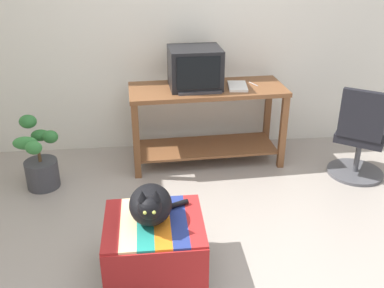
{
  "coord_description": "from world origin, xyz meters",
  "views": [
    {
      "loc": [
        -0.4,
        -2.34,
        2.09
      ],
      "look_at": [
        -0.06,
        0.85,
        0.55
      ],
      "focal_mm": 41.11,
      "sensor_mm": 36.0,
      "label": 1
    }
  ],
  "objects": [
    {
      "name": "ground_plane",
      "position": [
        0.0,
        0.0,
        0.0
      ],
      "size": [
        14.0,
        14.0,
        0.0
      ],
      "primitive_type": "plane",
      "color": "#9E9389"
    },
    {
      "name": "cat",
      "position": [
        -0.41,
        0.04,
        0.53
      ],
      "size": [
        0.41,
        0.4,
        0.3
      ],
      "rotation": [
        0.0,
        0.0,
        -0.04
      ],
      "color": "black",
      "rests_on": "ottoman_with_blanket"
    },
    {
      "name": "ottoman_with_blanket",
      "position": [
        -0.4,
        0.03,
        0.2
      ],
      "size": [
        0.65,
        0.6,
        0.4
      ],
      "color": "#4C4238",
      "rests_on": "ground_plane"
    },
    {
      "name": "tv_monitor",
      "position": [
        0.05,
        1.62,
        0.96
      ],
      "size": [
        0.49,
        0.44,
        0.37
      ],
      "rotation": [
        0.0,
        0.0,
        0.04
      ],
      "color": "black",
      "rests_on": "desk"
    },
    {
      "name": "desk",
      "position": [
        0.17,
        1.6,
        0.53
      ],
      "size": [
        1.5,
        0.64,
        0.77
      ],
      "rotation": [
        0.0,
        0.0,
        0.04
      ],
      "color": "brown",
      "rests_on": "ground_plane"
    },
    {
      "name": "book",
      "position": [
        0.45,
        1.57,
        0.79
      ],
      "size": [
        0.2,
        0.3,
        0.02
      ],
      "primitive_type": "cube",
      "rotation": [
        0.0,
        0.0,
        -0.11
      ],
      "color": "white",
      "rests_on": "desk"
    },
    {
      "name": "back_wall",
      "position": [
        0.0,
        2.05,
        1.3
      ],
      "size": [
        8.0,
        0.1,
        2.6
      ],
      "primitive_type": "cube",
      "color": "silver",
      "rests_on": "ground_plane"
    },
    {
      "name": "pen",
      "position": [
        0.62,
        1.64,
        0.78
      ],
      "size": [
        0.06,
        0.13,
        0.01
      ],
      "primitive_type": "cylinder",
      "rotation": [
        0.0,
        1.57,
        1.96
      ],
      "color": "#B7B7BC",
      "rests_on": "desk"
    },
    {
      "name": "potted_plant",
      "position": [
        -1.38,
        1.25,
        0.24
      ],
      "size": [
        0.38,
        0.35,
        0.68
      ],
      "color": "#3D3D42",
      "rests_on": "ground_plane"
    },
    {
      "name": "keyboard",
      "position": [
        0.07,
        1.47,
        0.79
      ],
      "size": [
        0.41,
        0.17,
        0.02
      ],
      "primitive_type": "cube",
      "rotation": [
        0.0,
        0.0,
        0.04
      ],
      "color": "#333338",
      "rests_on": "desk"
    },
    {
      "name": "office_chair",
      "position": [
        1.52,
        1.12,
        0.39
      ],
      "size": [
        0.59,
        0.59,
        0.89
      ],
      "rotation": [
        0.0,
        0.0,
        2.53
      ],
      "color": "#4C4C51",
      "rests_on": "ground_plane"
    }
  ]
}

